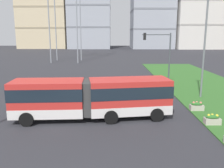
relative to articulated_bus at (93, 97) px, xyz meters
The scene contains 7 objects.
articulated_bus is the anchor object (origin of this frame).
flower_planter_3 8.78m from the articulated_bus, ahead, with size 1.10×0.56×0.74m.
flower_planter_4 8.85m from the articulated_bus, 11.60° to the left, with size 1.10×0.56×0.74m.
traffic_light_far_right 12.90m from the articulated_bus, 55.31° to the left, with size 3.34×0.28×6.46m.
streetlight_median 12.68m from the articulated_bus, 29.98° to the left, with size 0.70×0.28×9.98m.
apartment_tower_centre 98.66m from the articulated_bus, 78.39° to the left, with size 18.20×19.97×40.97m.
apartment_tower_eastcentre 100.60m from the articulated_bus, 66.18° to the left, with size 21.47×15.17×39.39m.
Camera 1 is at (0.99, -5.70, 6.31)m, focal length 38.21 mm.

